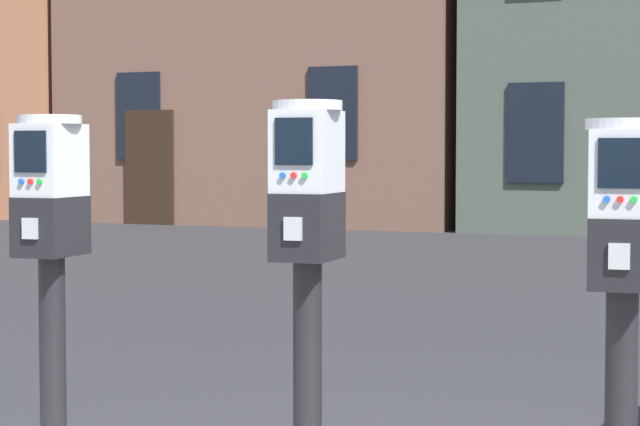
{
  "coord_description": "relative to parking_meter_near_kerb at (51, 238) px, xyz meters",
  "views": [
    {
      "loc": [
        1.09,
        -3.45,
        1.37
      ],
      "look_at": [
        -0.32,
        -0.1,
        1.17
      ],
      "focal_mm": 64.66,
      "sensor_mm": 36.0,
      "label": 1
    }
  ],
  "objects": [
    {
      "name": "parking_meter_end_of_row",
      "position": [
        1.91,
        -0.0,
        -0.02
      ],
      "size": [
        0.23,
        0.26,
        1.32
      ],
      "rotation": [
        0.0,
        0.0,
        -1.51
      ],
      "color": "black",
      "rests_on": "sidewalk_slab"
    },
    {
      "name": "parking_meter_twin_adjacent",
      "position": [
        0.95,
        0.0,
        0.02
      ],
      "size": [
        0.23,
        0.26,
        1.38
      ],
      "rotation": [
        0.0,
        0.0,
        -1.51
      ],
      "color": "black",
      "rests_on": "sidewalk_slab"
    },
    {
      "name": "parking_meter_near_kerb",
      "position": [
        0.0,
        0.0,
        0.0
      ],
      "size": [
        0.23,
        0.26,
        1.35
      ],
      "rotation": [
        0.0,
        0.0,
        -1.51
      ],
      "color": "black",
      "rests_on": "sidewalk_slab"
    }
  ]
}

